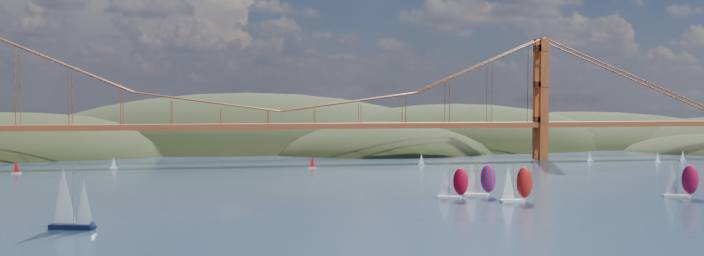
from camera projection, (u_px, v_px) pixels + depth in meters
name	position (u px, v px, depth m)	size (l,w,h in m)	color
ground	(359.00, 256.00, 118.10)	(1200.00, 1200.00, 0.00)	black
headlands	(344.00, 167.00, 400.21)	(725.00, 225.00, 96.00)	black
bridge	(276.00, 88.00, 293.40)	(552.00, 12.00, 55.00)	#9A4722
sloop_navy	(70.00, 199.00, 142.41)	(9.60, 6.57, 14.24)	black
racer_0	(452.00, 182.00, 186.39)	(8.55, 4.60, 9.59)	silver
racer_1	(516.00, 183.00, 180.04)	(9.40, 4.18, 10.66)	silver
racer_2	(681.00, 180.00, 188.27)	(9.37, 6.06, 10.48)	white
racer_rwb	(480.00, 179.00, 191.48)	(8.99, 5.00, 10.07)	white
distant_boat_2	(16.00, 167.00, 249.61)	(3.00, 2.00, 4.70)	silver
distant_boat_3	(114.00, 163.00, 268.00)	(3.00, 2.00, 4.70)	silver
distant_boat_4	(590.00, 156.00, 300.34)	(3.00, 2.00, 4.70)	silver
distant_boat_5	(658.00, 157.00, 292.82)	(3.00, 2.00, 4.70)	silver
distant_boat_6	(683.00, 156.00, 300.98)	(3.00, 2.00, 4.70)	silver
distant_boat_8	(421.00, 159.00, 283.67)	(3.00, 2.00, 4.70)	silver
distant_boat_9	(312.00, 162.00, 269.30)	(3.00, 2.00, 4.70)	silver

